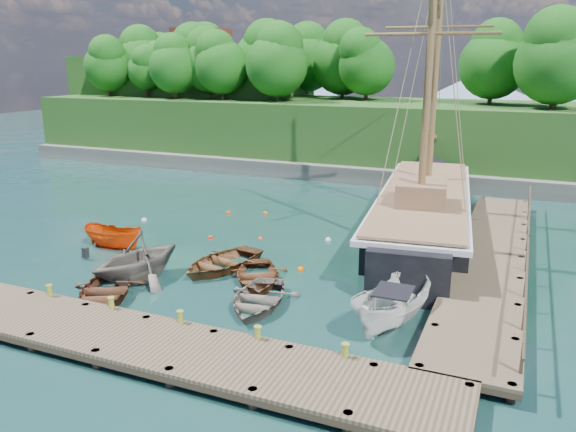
% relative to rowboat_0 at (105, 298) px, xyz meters
% --- Properties ---
extents(ground, '(160.00, 160.00, 0.00)m').
position_rel_rowboat_0_xyz_m(ground, '(2.83, 3.41, 0.00)').
color(ground, '#173933').
rests_on(ground, ground).
extents(dock_near, '(20.00, 3.20, 1.10)m').
position_rel_rowboat_0_xyz_m(dock_near, '(4.83, -3.09, 0.43)').
color(dock_near, '#473827').
rests_on(dock_near, ground).
extents(dock_east, '(3.20, 24.00, 1.10)m').
position_rel_rowboat_0_xyz_m(dock_east, '(14.33, 10.41, 0.43)').
color(dock_east, '#473827').
rests_on(dock_east, ground).
extents(bollard_0, '(0.26, 0.26, 0.45)m').
position_rel_rowboat_0_xyz_m(bollard_0, '(-1.17, -1.69, 0.00)').
color(bollard_0, olive).
rests_on(bollard_0, ground).
extents(bollard_1, '(0.26, 0.26, 0.45)m').
position_rel_rowboat_0_xyz_m(bollard_1, '(1.83, -1.69, 0.00)').
color(bollard_1, olive).
rests_on(bollard_1, ground).
extents(bollard_2, '(0.26, 0.26, 0.45)m').
position_rel_rowboat_0_xyz_m(bollard_2, '(4.83, -1.69, 0.00)').
color(bollard_2, olive).
rests_on(bollard_2, ground).
extents(bollard_3, '(0.26, 0.26, 0.45)m').
position_rel_rowboat_0_xyz_m(bollard_3, '(7.83, -1.69, 0.00)').
color(bollard_3, olive).
rests_on(bollard_3, ground).
extents(bollard_4, '(0.26, 0.26, 0.45)m').
position_rel_rowboat_0_xyz_m(bollard_4, '(10.83, -1.69, 0.00)').
color(bollard_4, olive).
rests_on(bollard_4, ground).
extents(rowboat_0, '(4.76, 5.22, 0.88)m').
position_rel_rowboat_0_xyz_m(rowboat_0, '(0.00, 0.00, 0.00)').
color(rowboat_0, '#502C1C').
rests_on(rowboat_0, ground).
extents(rowboat_1, '(4.87, 5.31, 2.36)m').
position_rel_rowboat_0_xyz_m(rowboat_1, '(-0.05, 2.23, 0.00)').
color(rowboat_1, '#6B625A').
rests_on(rowboat_1, ground).
extents(rowboat_2, '(4.30, 5.21, 0.94)m').
position_rel_rowboat_0_xyz_m(rowboat_2, '(2.73, 4.88, 0.00)').
color(rowboat_2, brown).
rests_on(rowboat_2, ground).
extents(rowboat_3, '(3.63, 4.59, 0.86)m').
position_rel_rowboat_0_xyz_m(rowboat_3, '(6.13, 1.76, 0.00)').
color(rowboat_3, '#685E55').
rests_on(rowboat_3, ground).
extents(rowboat_4, '(4.40, 4.90, 0.83)m').
position_rel_rowboat_0_xyz_m(rowboat_4, '(5.02, 3.99, 0.00)').
color(rowboat_4, brown).
rests_on(rowboat_4, ground).
extents(motorboat_orange, '(3.63, 1.44, 1.39)m').
position_rel_rowboat_0_xyz_m(motorboat_orange, '(-3.99, 5.41, 0.00)').
color(motorboat_orange, '#E34908').
rests_on(motorboat_orange, ground).
extents(cabin_boat_white, '(2.95, 4.97, 1.80)m').
position_rel_rowboat_0_xyz_m(cabin_boat_white, '(11.45, 2.07, 0.00)').
color(cabin_boat_white, silver).
rests_on(cabin_boat_white, ground).
extents(schooner, '(6.91, 26.63, 19.37)m').
position_rel_rowboat_0_xyz_m(schooner, '(10.40, 14.09, 1.07)').
color(schooner, black).
rests_on(schooner, ground).
extents(mooring_buoy_0, '(0.29, 0.29, 0.29)m').
position_rel_rowboat_0_xyz_m(mooring_buoy_0, '(-5.47, 6.47, 0.00)').
color(mooring_buoy_0, silver).
rests_on(mooring_buoy_0, ground).
extents(mooring_buoy_1, '(0.30, 0.30, 0.30)m').
position_rel_rowboat_0_xyz_m(mooring_buoy_1, '(-0.18, 8.79, 0.00)').
color(mooring_buoy_1, red).
rests_on(mooring_buoy_1, ground).
extents(mooring_buoy_2, '(0.28, 0.28, 0.28)m').
position_rel_rowboat_0_xyz_m(mooring_buoy_2, '(2.42, 9.71, 0.00)').
color(mooring_buoy_2, '#DB4C1E').
rests_on(mooring_buoy_2, ground).
extents(mooring_buoy_3, '(0.32, 0.32, 0.32)m').
position_rel_rowboat_0_xyz_m(mooring_buoy_3, '(5.90, 10.96, 0.00)').
color(mooring_buoy_3, white).
rests_on(mooring_buoy_3, ground).
extents(mooring_buoy_4, '(0.33, 0.33, 0.33)m').
position_rel_rowboat_0_xyz_m(mooring_buoy_4, '(-1.83, 13.78, 0.00)').
color(mooring_buoy_4, '#F33F06').
rests_on(mooring_buoy_4, ground).
extents(mooring_buoy_5, '(0.34, 0.34, 0.34)m').
position_rel_rowboat_0_xyz_m(mooring_buoy_5, '(0.40, 14.61, 0.00)').
color(mooring_buoy_5, '#D34E10').
rests_on(mooring_buoy_5, ground).
extents(mooring_buoy_6, '(0.35, 0.35, 0.35)m').
position_rel_rowboat_0_xyz_m(mooring_buoy_6, '(-5.77, 10.25, 0.00)').
color(mooring_buoy_6, silver).
rests_on(mooring_buoy_6, ground).
extents(mooring_buoy_7, '(0.35, 0.35, 0.35)m').
position_rel_rowboat_0_xyz_m(mooring_buoy_7, '(6.22, 6.16, 0.00)').
color(mooring_buoy_7, '#EF5F00').
rests_on(mooring_buoy_7, ground).
extents(headland, '(51.00, 19.31, 12.90)m').
position_rel_rowboat_0_xyz_m(headland, '(-10.04, 34.77, 5.54)').
color(headland, '#474744').
rests_on(headland, ground).
extents(distant_ridge, '(117.00, 40.00, 10.00)m').
position_rel_rowboat_0_xyz_m(distant_ridge, '(7.14, 73.41, 4.35)').
color(distant_ridge, '#728CA5').
rests_on(distant_ridge, ground).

